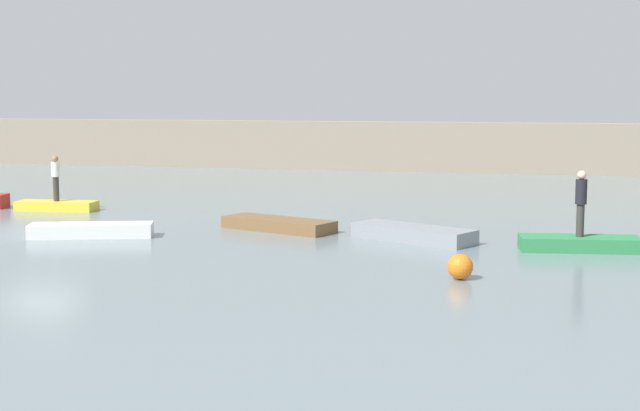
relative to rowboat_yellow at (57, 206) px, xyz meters
The scene contains 10 objects.
ground_plane 5.30m from the rowboat_yellow, 65.95° to the right, with size 120.00×120.00×0.00m, color slate.
embankment_wall 20.80m from the rowboat_yellow, 84.03° to the left, with size 80.00×1.20×2.78m, color gray.
rowboat_yellow is the anchor object (origin of this frame).
rowboat_white 7.16m from the rowboat_yellow, 52.03° to the right, with size 3.74×0.95×0.43m, color white.
rowboat_brown 10.03m from the rowboat_yellow, 16.59° to the right, with size 3.82×1.25×0.39m, color brown.
rowboat_grey 14.70m from the rowboat_yellow, 15.49° to the right, with size 3.86×1.21×0.45m, color gray.
rowboat_green 19.51m from the rowboat_yellow, 13.42° to the right, with size 3.33×1.15×0.40m, color #2D7F47.
person_white_shirt 1.14m from the rowboat_yellow, ahead, with size 0.32×0.32×1.72m.
person_dark_shirt 19.55m from the rowboat_yellow, 13.42° to the right, with size 0.32×0.32×1.87m.
mooring_buoy 18.66m from the rowboat_yellow, 30.36° to the right, with size 0.62×0.62×0.62m, color orange.
Camera 1 is at (15.98, -26.62, 4.46)m, focal length 52.21 mm.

